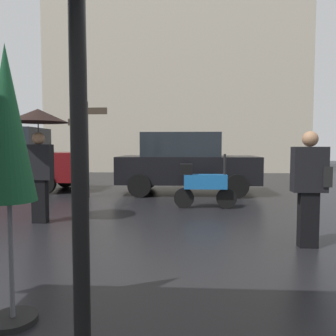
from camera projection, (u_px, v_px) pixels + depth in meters
name	position (u px, v px, depth m)	size (l,w,h in m)	color
ground_plane	(114.00, 312.00, 2.84)	(60.00, 60.00, 0.00)	black
folded_patio_umbrella_far	(7.00, 130.00, 2.57)	(0.42, 0.42, 2.20)	black
pedestrian_with_umbrella	(38.00, 132.00, 6.04)	(1.07, 1.07, 2.08)	black
pedestrian_with_bag	(310.00, 182.00, 4.61)	(0.50, 0.24, 1.62)	black
parked_scooter	(203.00, 184.00, 7.55)	(1.42, 0.32, 1.23)	black
parked_car_left	(186.00, 162.00, 10.02)	(4.09, 2.07, 1.80)	black
parked_car_right	(8.00, 159.00, 10.66)	(4.56, 1.93, 1.99)	#590C0F
street_signpost	(87.00, 139.00, 9.10)	(1.08, 0.08, 2.62)	black
building_block	(176.00, 24.00, 18.42)	(14.23, 2.50, 16.30)	#B2A893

